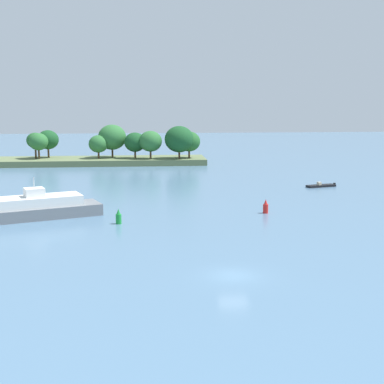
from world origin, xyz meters
The scene contains 6 objects.
ground_plane centered at (0.00, 0.00, 0.00)m, with size 400.00×400.00×0.00m, color slate.
treeline_island centered at (-15.06, 84.86, 3.49)m, with size 55.38×11.98×9.06m.
small_motorboat centered at (23.27, 47.20, 0.21)m, with size 5.58×2.89×0.86m.
white_riverboat centered at (-24.09, 24.76, 1.31)m, with size 22.39×12.37×5.30m.
channel_buoy_red centered at (8.69, 26.01, 0.81)m, with size 0.70×0.70×1.90m.
channel_buoy_green centered at (-10.68, 21.35, 0.81)m, with size 0.70×0.70×1.90m.
Camera 1 is at (-7.93, -46.25, 15.26)m, focal length 52.44 mm.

